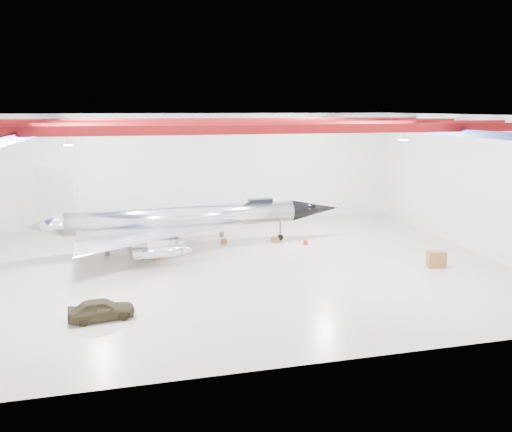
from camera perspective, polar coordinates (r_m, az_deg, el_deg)
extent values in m
plane|color=beige|center=(37.15, -2.81, -5.81)|extent=(40.00, 40.00, 0.00)
plane|color=silver|center=(50.51, -6.06, 5.34)|extent=(40.00, 0.00, 40.00)
plane|color=silver|center=(44.08, 23.63, 3.38)|extent=(0.00, 30.00, 30.00)
plane|color=#0A0F38|center=(35.34, -3.00, 11.41)|extent=(40.00, 40.00, 0.00)
cube|color=maroon|center=(26.56, 0.63, 9.87)|extent=(39.50, 0.25, 0.50)
cube|color=maroon|center=(32.41, -2.00, 10.28)|extent=(39.50, 0.25, 0.50)
cube|color=maroon|center=(38.30, -3.83, 10.56)|extent=(39.50, 0.25, 0.50)
cube|color=maroon|center=(44.23, -5.17, 10.76)|extent=(39.50, 0.25, 0.50)
cube|color=#0C1849|center=(35.20, -22.82, 9.02)|extent=(0.25, 29.50, 0.40)
cube|color=#0C1849|center=(39.37, 14.72, 9.80)|extent=(0.25, 29.50, 0.40)
cube|color=silver|center=(29.01, -20.66, 7.91)|extent=(0.55, 0.55, 0.25)
cube|color=silver|center=(33.17, 16.50, 8.63)|extent=(0.55, 0.55, 0.25)
cube|color=silver|center=(40.93, -18.67, 9.08)|extent=(0.55, 0.55, 0.25)
cube|color=silver|center=(43.98, 8.64, 9.75)|extent=(0.55, 0.55, 0.25)
cylinder|color=silver|center=(41.74, -8.14, -0.16)|extent=(18.86, 3.10, 1.88)
cone|color=black|center=(45.04, 6.76, 0.79)|extent=(4.81, 2.18, 1.88)
cone|color=silver|center=(41.51, -23.02, -1.10)|extent=(2.93, 2.06, 1.88)
cube|color=silver|center=(40.96, -22.00, 2.31)|extent=(2.63, 0.28, 4.23)
cube|color=black|center=(43.04, 0.49, 1.68)|extent=(2.11, 0.88, 0.47)
cylinder|color=silver|center=(36.75, -11.13, -4.09)|extent=(3.62, 1.08, 0.85)
cylinder|color=silver|center=(39.00, -11.51, -3.16)|extent=(3.62, 1.08, 0.85)
cylinder|color=silver|center=(44.44, -12.27, -1.30)|extent=(3.62, 1.08, 0.85)
cylinder|color=silver|center=(46.72, -12.53, -0.66)|extent=(3.62, 1.08, 0.85)
cylinder|color=#59595B|center=(44.22, 2.80, -1.72)|extent=(0.17, 0.17, 1.69)
cylinder|color=black|center=(44.36, 2.79, -2.45)|extent=(0.54, 0.24, 0.53)
cylinder|color=#59595B|center=(39.50, -12.91, -3.73)|extent=(0.17, 0.17, 1.69)
cylinder|color=black|center=(39.66, -12.87, -4.54)|extent=(0.54, 0.24, 0.53)
cylinder|color=#59595B|center=(44.03, -13.40, -2.11)|extent=(0.17, 0.17, 1.69)
cylinder|color=black|center=(44.18, -13.36, -2.84)|extent=(0.54, 0.24, 0.53)
imported|color=#332E19|center=(29.35, -17.26, -10.12)|extent=(3.71, 1.83, 1.22)
cube|color=brown|center=(39.15, 19.92, -4.69)|extent=(1.41, 0.91, 1.20)
cube|color=olive|center=(39.56, -11.14, -4.60)|extent=(0.70, 0.63, 0.40)
cube|color=olive|center=(43.83, 2.22, -2.72)|extent=(0.63, 0.54, 0.40)
cube|color=#59595B|center=(41.64, -16.64, -4.12)|extent=(0.42, 0.34, 0.29)
cylinder|color=#A02D10|center=(43.19, 5.69, -3.02)|extent=(0.54, 0.54, 0.37)
cube|color=olive|center=(43.54, -3.68, -2.88)|extent=(0.51, 0.42, 0.34)
cylinder|color=#59595B|center=(45.82, -3.95, -2.08)|extent=(0.46, 0.46, 0.40)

